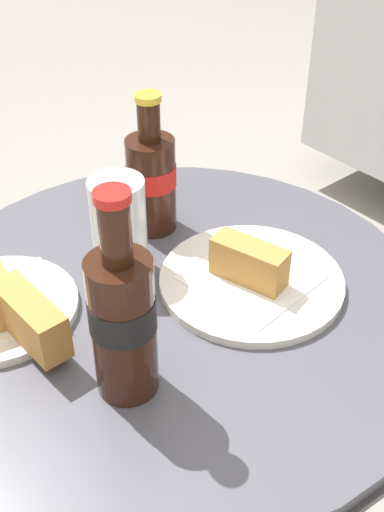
# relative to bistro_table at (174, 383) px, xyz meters

# --- Properties ---
(bistro_table) EXTENTS (0.72, 0.72, 0.74)m
(bistro_table) POSITION_rel_bistro_table_xyz_m (0.00, 0.00, 0.00)
(bistro_table) COLOR #333333
(bistro_table) RESTS_ON ground_plane
(cola_bottle_left) EXTENTS (0.07, 0.07, 0.26)m
(cola_bottle_left) POSITION_rel_bistro_table_xyz_m (0.09, -0.13, 0.27)
(cola_bottle_left) COLOR #33190F
(cola_bottle_left) RESTS_ON bistro_table
(cola_bottle_right) EXTENTS (0.07, 0.07, 0.21)m
(cola_bottle_right) POSITION_rel_bistro_table_xyz_m (-0.15, 0.08, 0.26)
(cola_bottle_right) COLOR #33190F
(cola_bottle_right) RESTS_ON bistro_table
(drinking_glass) EXTENTS (0.08, 0.08, 0.14)m
(drinking_glass) POSITION_rel_bistro_table_xyz_m (-0.09, -0.02, 0.24)
(drinking_glass) COLOR black
(drinking_glass) RESTS_ON bistro_table
(lunch_plate_far) EXTENTS (0.25, 0.25, 0.07)m
(lunch_plate_far) POSITION_rel_bistro_table_xyz_m (0.05, 0.10, 0.19)
(lunch_plate_far) COLOR silver
(lunch_plate_far) RESTS_ON bistro_table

